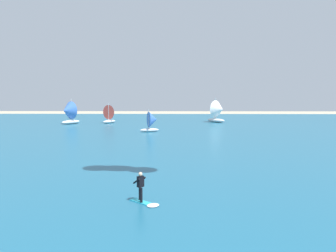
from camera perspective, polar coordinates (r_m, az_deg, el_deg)
ocean at (r=51.01m, az=1.28°, el=-1.09°), size 160.00×90.00×0.10m
kitesurfer at (r=18.35m, az=-4.31°, el=-11.22°), size 1.84×1.71×1.67m
sailboat_trailing at (r=68.29m, az=8.66°, el=2.53°), size 4.44×4.41×5.01m
sailboat_far_right at (r=51.24m, az=-2.74°, el=0.81°), size 3.14×2.77×3.52m
sailboat_center_horizon at (r=67.54m, az=-9.80°, el=2.10°), size 3.26×3.64×4.05m
sailboat_mid_right at (r=66.52m, az=-16.77°, el=2.23°), size 4.09×4.41×4.90m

